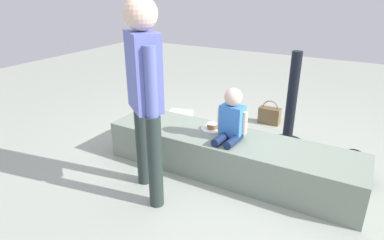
{
  "coord_description": "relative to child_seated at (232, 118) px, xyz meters",
  "views": [
    {
      "loc": [
        1.06,
        -2.57,
        1.68
      ],
      "look_at": [
        -0.21,
        -0.33,
        0.62
      ],
      "focal_mm": 30.79,
      "sensor_mm": 36.0,
      "label": 1
    }
  ],
  "objects": [
    {
      "name": "ground_plane",
      "position": [
        -0.02,
        0.03,
        -0.58
      ],
      "size": [
        12.0,
        12.0,
        0.0
      ],
      "primitive_type": "plane",
      "color": "#9EA599"
    },
    {
      "name": "concrete_ledge",
      "position": [
        -0.02,
        0.03,
        -0.4
      ],
      "size": [
        2.39,
        0.58,
        0.37
      ],
      "primitive_type": "cube",
      "color": "gray",
      "rests_on": "ground_plane"
    },
    {
      "name": "child_seated",
      "position": [
        0.0,
        0.0,
        0.0
      ],
      "size": [
        0.28,
        0.32,
        0.48
      ],
      "color": "#18264D",
      "rests_on": "concrete_ledge"
    },
    {
      "name": "adult_standing",
      "position": [
        -0.48,
        -0.61,
        0.39
      ],
      "size": [
        0.41,
        0.36,
        1.62
      ],
      "color": "#273330",
      "rests_on": "ground_plane"
    },
    {
      "name": "cake_plate",
      "position": [
        -0.25,
        0.12,
        -0.19
      ],
      "size": [
        0.22,
        0.22,
        0.07
      ],
      "color": "white",
      "rests_on": "concrete_ledge"
    },
    {
      "name": "gift_bag",
      "position": [
        -0.33,
        0.93,
        -0.41
      ],
      "size": [
        0.18,
        0.12,
        0.36
      ],
      "color": "#4C99E0",
      "rests_on": "ground_plane"
    },
    {
      "name": "railing_post",
      "position": [
        0.31,
        0.91,
        -0.19
      ],
      "size": [
        0.36,
        0.36,
        1.06
      ],
      "color": "black",
      "rests_on": "ground_plane"
    },
    {
      "name": "water_bottle_near_gift",
      "position": [
        0.12,
        0.54,
        -0.49
      ],
      "size": [
        0.07,
        0.07,
        0.2
      ],
      "color": "silver",
      "rests_on": "ground_plane"
    },
    {
      "name": "party_cup_red",
      "position": [
        -0.49,
        1.41,
        -0.52
      ],
      "size": [
        0.09,
        0.09,
        0.11
      ],
      "primitive_type": "cylinder",
      "color": "red",
      "rests_on": "ground_plane"
    },
    {
      "name": "cake_box_white",
      "position": [
        -1.07,
        0.82,
        -0.51
      ],
      "size": [
        0.37,
        0.4,
        0.14
      ],
      "primitive_type": "cube",
      "rotation": [
        0.0,
        0.0,
        0.24
      ],
      "color": "white",
      "rests_on": "ground_plane"
    },
    {
      "name": "handbag_black_leather",
      "position": [
        1.01,
        0.49,
        -0.48
      ],
      "size": [
        0.33,
        0.11,
        0.3
      ],
      "color": "black",
      "rests_on": "ground_plane"
    },
    {
      "name": "handbag_brown_canvas",
      "position": [
        -0.05,
        1.41,
        -0.47
      ],
      "size": [
        0.27,
        0.13,
        0.31
      ],
      "color": "brown",
      "rests_on": "ground_plane"
    }
  ]
}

